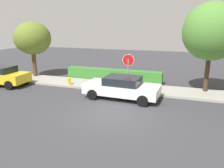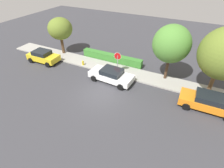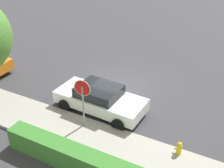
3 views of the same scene
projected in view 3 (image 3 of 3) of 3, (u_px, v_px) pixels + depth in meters
ground_plane at (119, 86)px, 16.56m from camera, size 60.00×60.00×0.00m
sidewalk_curb at (72, 132)px, 12.82m from camera, size 32.00×2.40×0.14m
stop_sign at (83, 96)px, 12.36m from camera, size 0.79×0.10×2.56m
parked_car_white at (100, 98)px, 14.09m from camera, size 4.68×2.27×1.38m
fire_hydrant at (179, 149)px, 11.48m from camera, size 0.30×0.22×0.72m
front_yard_hedge at (93, 166)px, 10.51m from camera, size 7.84×0.75×0.99m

